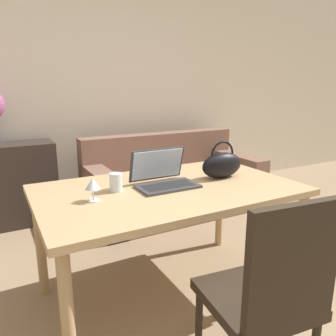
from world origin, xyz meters
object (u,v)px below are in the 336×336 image
object	(u,v)px
wine_glass	(93,185)
handbag	(222,165)
drinking_glass	(116,182)
laptop	(163,176)
couch	(173,185)
chair	(269,291)

from	to	relation	value
wine_glass	handbag	distance (m)	0.89
drinking_glass	wine_glass	world-z (taller)	wine_glass
drinking_glass	wine_glass	bearing A→B (deg)	-148.54
handbag	laptop	bearing A→B (deg)	173.95
laptop	couch	bearing A→B (deg)	58.16
laptop	wine_glass	xyz separation A→B (m)	(-0.47, -0.08, 0.03)
couch	handbag	world-z (taller)	handbag
couch	laptop	bearing A→B (deg)	-121.84
laptop	wine_glass	world-z (taller)	laptop
couch	handbag	bearing A→B (deg)	-105.96
couch	laptop	distance (m)	1.61
laptop	handbag	xyz separation A→B (m)	(0.42, -0.04, 0.03)
chair	couch	xyz separation A→B (m)	(0.76, 2.17, -0.23)
drinking_glass	laptop	bearing A→B (deg)	-3.39
wine_glass	handbag	size ratio (longest dim) A/B	0.41
couch	chair	bearing A→B (deg)	-109.33
couch	drinking_glass	world-z (taller)	drinking_glass
couch	handbag	xyz separation A→B (m)	(-0.38, -1.34, 0.56)
wine_glass	laptop	bearing A→B (deg)	10.04
couch	wine_glass	size ratio (longest dim) A/B	14.83
chair	laptop	world-z (taller)	laptop
wine_glass	handbag	bearing A→B (deg)	2.44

